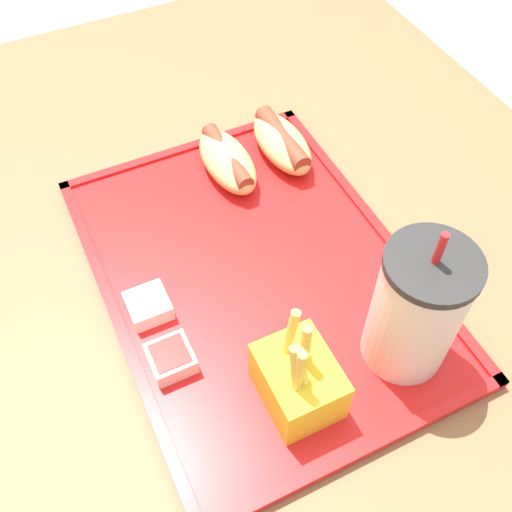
{
  "coord_description": "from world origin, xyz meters",
  "views": [
    {
      "loc": [
        0.31,
        -0.15,
        1.32
      ],
      "look_at": [
        -0.05,
        0.02,
        0.81
      ],
      "focal_mm": 42.0,
      "sensor_mm": 36.0,
      "label": 1
    }
  ],
  "objects_px": {
    "hot_dog_near": "(227,161)",
    "sauce_cup_ketchup": "(171,358)",
    "hot_dog_far": "(282,142)",
    "fries_carton": "(298,380)",
    "soda_cup": "(416,309)",
    "sauce_cup_mayo": "(148,305)"
  },
  "relations": [
    {
      "from": "hot_dog_far",
      "to": "fries_carton",
      "type": "bearing_deg",
      "value": -24.79
    },
    {
      "from": "hot_dog_far",
      "to": "hot_dog_near",
      "type": "height_order",
      "value": "same"
    },
    {
      "from": "sauce_cup_mayo",
      "to": "fries_carton",
      "type": "bearing_deg",
      "value": 31.91
    },
    {
      "from": "soda_cup",
      "to": "sauce_cup_ketchup",
      "type": "distance_m",
      "value": 0.24
    },
    {
      "from": "hot_dog_far",
      "to": "fries_carton",
      "type": "height_order",
      "value": "fries_carton"
    },
    {
      "from": "hot_dog_near",
      "to": "sauce_cup_mayo",
      "type": "distance_m",
      "value": 0.22
    },
    {
      "from": "fries_carton",
      "to": "sauce_cup_mayo",
      "type": "height_order",
      "value": "fries_carton"
    },
    {
      "from": "hot_dog_far",
      "to": "sauce_cup_ketchup",
      "type": "distance_m",
      "value": 0.33
    },
    {
      "from": "hot_dog_near",
      "to": "sauce_cup_ketchup",
      "type": "xyz_separation_m",
      "value": [
        0.22,
        -0.16,
        -0.01
      ]
    },
    {
      "from": "sauce_cup_mayo",
      "to": "sauce_cup_ketchup",
      "type": "relative_size",
      "value": 1.0
    },
    {
      "from": "hot_dog_near",
      "to": "sauce_cup_ketchup",
      "type": "height_order",
      "value": "hot_dog_near"
    },
    {
      "from": "hot_dog_near",
      "to": "fries_carton",
      "type": "height_order",
      "value": "fries_carton"
    },
    {
      "from": "hot_dog_far",
      "to": "sauce_cup_mayo",
      "type": "xyz_separation_m",
      "value": [
        0.16,
        -0.24,
        -0.01
      ]
    },
    {
      "from": "fries_carton",
      "to": "sauce_cup_ketchup",
      "type": "bearing_deg",
      "value": -131.35
    },
    {
      "from": "fries_carton",
      "to": "hot_dog_far",
      "type": "bearing_deg",
      "value": 155.21
    },
    {
      "from": "soda_cup",
      "to": "hot_dog_near",
      "type": "relative_size",
      "value": 1.5
    },
    {
      "from": "hot_dog_far",
      "to": "hot_dog_near",
      "type": "relative_size",
      "value": 1.0
    },
    {
      "from": "sauce_cup_ketchup",
      "to": "sauce_cup_mayo",
      "type": "bearing_deg",
      "value": 179.5
    },
    {
      "from": "fries_carton",
      "to": "sauce_cup_mayo",
      "type": "bearing_deg",
      "value": -148.09
    },
    {
      "from": "soda_cup",
      "to": "hot_dog_near",
      "type": "xyz_separation_m",
      "value": [
        -0.31,
        -0.06,
        -0.05
      ]
    },
    {
      "from": "soda_cup",
      "to": "sauce_cup_mayo",
      "type": "distance_m",
      "value": 0.27
    },
    {
      "from": "sauce_cup_ketchup",
      "to": "fries_carton",
      "type": "bearing_deg",
      "value": 48.65
    }
  ]
}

